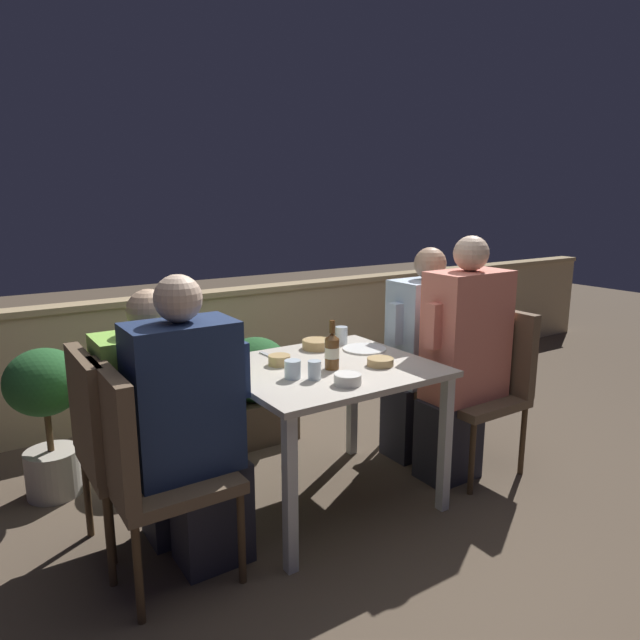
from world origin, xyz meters
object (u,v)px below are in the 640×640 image
Objects in this scene: person_coral_top at (462,360)px; chair_right_far at (447,361)px; person_navy_jumper at (193,427)px; chair_left_far at (115,436)px; chair_right_near at (486,375)px; chair_left_near at (142,459)px; person_blue_shirt at (423,353)px; person_green_blouse at (164,419)px; potted_plant at (46,407)px; beer_bottle at (332,350)px.

chair_right_far is (0.24, 0.34, -0.13)m from person_coral_top.
person_navy_jumper reaches higher than chair_left_far.
person_navy_jumper is 1.76m from chair_right_near.
person_blue_shirt is (1.79, 0.32, 0.08)m from chair_left_near.
person_green_blouse is 0.93× the size of person_blue_shirt.
potted_plant is at bearing 154.99° from chair_right_near.
chair_left_far and chair_right_far have the same top height.
person_navy_jumper is 0.93× the size of person_coral_top.
beer_bottle is (0.75, 0.07, 0.20)m from person_navy_jumper.
beer_bottle is at bearing 174.59° from chair_right_near.
chair_right_far is at bearing 13.03° from beer_bottle.
chair_right_near is 1.00× the size of chair_right_far.
beer_bottle is at bearing 4.41° from chair_left_near.
person_green_blouse is 0.87× the size of person_coral_top.
potted_plant is at bearing 152.71° from person_coral_top.
beer_bottle is at bearing -11.55° from chair_left_far.
potted_plant is at bearing 141.71° from beer_bottle.
chair_right_near is (1.76, -0.02, -0.08)m from person_navy_jumper.
chair_right_far is 3.85× the size of beer_bottle.
chair_right_near is 2.41m from potted_plant.
chair_left_near is 1.00× the size of chair_left_far.
person_navy_jumper is 0.28m from person_green_blouse.
person_coral_top is at bearing -10.69° from person_green_blouse.
chair_right_near is (1.97, -0.02, 0.00)m from chair_left_near.
chair_left_near reaches higher than potted_plant.
chair_left_near is 1.00× the size of chair_right_far.
chair_left_near is 1.97m from chair_right_near.
chair_left_near is 2.03m from chair_right_far.
person_navy_jumper reaches higher than chair_left_near.
chair_left_far is 2.04m from chair_right_far.
chair_left_near and chair_left_far have the same top height.
person_coral_top is 1.69× the size of potted_plant.
person_coral_top is 5.61× the size of beer_bottle.
person_coral_top is 2.23m from potted_plant.
person_green_blouse is 1.83m from chair_right_far.
person_blue_shirt is at bearing 1.38° from person_green_blouse.
person_green_blouse is 1.26× the size of chair_right_far.
chair_right_near is at bearing -25.01° from potted_plant.
person_navy_jumper is at bearing -170.01° from chair_right_far.
beer_bottle is at bearing -38.29° from potted_plant.
person_coral_top is 1.46× the size of chair_right_far.
person_green_blouse is at bearing 57.12° from chair_left_near.
chair_left_near is 0.33m from person_green_blouse.
chair_left_far is 0.73× the size of person_blue_shirt.
chair_left_far is at bearing -178.78° from person_blue_shirt.
chair_left_near is 0.28m from chair_left_far.
chair_left_near is 0.73× the size of person_navy_jumper.
person_coral_top reaches higher than chair_left_far.
person_navy_jumper is at bearing -174.35° from beer_bottle.
chair_right_near is at bearing -0.00° from person_coral_top.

